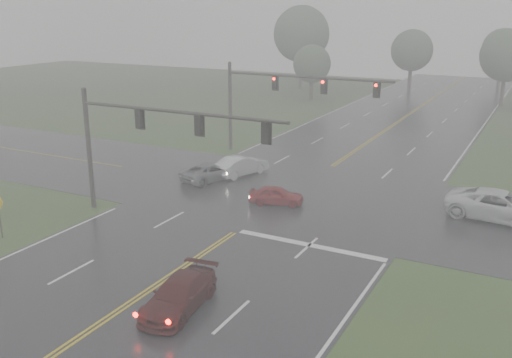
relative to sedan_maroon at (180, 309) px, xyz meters
The scene contains 15 objects.
main_road 14.66m from the sedan_maroon, 98.68° to the left, with size 18.00×160.00×0.02m, color black.
cross_street 16.64m from the sedan_maroon, 97.64° to the left, with size 120.00×14.00×0.02m, color black.
stop_bar 9.18m from the sedan_maroon, 75.56° to the left, with size 8.50×0.50×0.01m, color silver.
sedan_maroon is the anchor object (origin of this frame).
sedan_red 14.28m from the sedan_maroon, 98.97° to the left, with size 1.42×3.54×1.20m, color maroon.
sedan_silver 20.32m from the sedan_maroon, 111.72° to the left, with size 1.59×4.57×1.50m, color #B5B8BE.
car_grey 18.88m from the sedan_maroon, 118.07° to the left, with size 2.17×4.71×1.31m, color #5B5D63.
pickup_white 20.94m from the sedan_maroon, 58.34° to the left, with size 2.93×6.35×1.77m, color silver.
signal_gantry_near 12.72m from the sedan_maroon, 134.96° to the left, with size 13.88×0.34×7.67m.
signal_gantry_far 27.45m from the sedan_maroon, 106.93° to the left, with size 14.69×0.40×7.81m.
tree_nw_a 58.02m from the sedan_maroon, 106.89° to the left, with size 5.13×5.13×7.54m.
tree_ne_a 63.15m from the sedan_maroon, 83.70° to the left, with size 6.68×6.68×9.81m.
tree_n_mid 71.85m from the sedan_maroon, 95.69° to the left, with size 6.27×6.27×9.20m.
tree_nw_b 70.07m from the sedan_maroon, 109.22° to the left, with size 8.64×8.64×12.68m.
tree_n_far 81.83m from the sedan_maroon, 86.70° to the left, with size 6.30×6.30×9.25m.
Camera 1 is at (15.17, -12.14, 12.38)m, focal length 40.00 mm.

